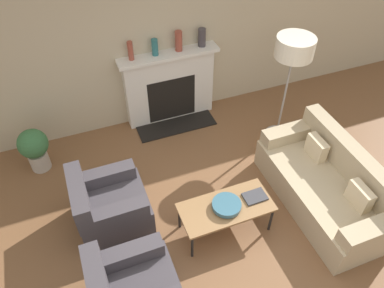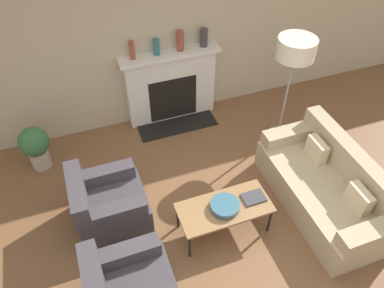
{
  "view_description": "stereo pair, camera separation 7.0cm",
  "coord_description": "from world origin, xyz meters",
  "px_view_note": "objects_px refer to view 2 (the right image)",
  "views": [
    {
      "loc": [
        -1.16,
        -2.03,
        3.94
      ],
      "look_at": [
        0.15,
        1.35,
        0.45
      ],
      "focal_mm": 35.0,
      "sensor_mm": 36.0,
      "label": 1
    },
    {
      "loc": [
        -1.1,
        -2.06,
        3.94
      ],
      "look_at": [
        0.15,
        1.35,
        0.45
      ],
      "focal_mm": 35.0,
      "sensor_mm": 36.0,
      "label": 2
    }
  ],
  "objects_px": {
    "book": "(254,197)",
    "potted_plant": "(35,145)",
    "floor_lamp": "(295,54)",
    "mantel_vase_center_left": "(156,47)",
    "couch": "(326,187)",
    "bowl": "(225,206)",
    "mantel_vase_right": "(204,38)",
    "mantel_vase_left": "(132,50)",
    "fireplace": "(171,87)",
    "coffee_table": "(224,209)",
    "mantel_vase_center_right": "(180,41)",
    "armchair_far": "(107,204)"
  },
  "relations": [
    {
      "from": "couch",
      "to": "bowl",
      "type": "bearing_deg",
      "value": -92.6
    },
    {
      "from": "couch",
      "to": "floor_lamp",
      "type": "height_order",
      "value": "floor_lamp"
    },
    {
      "from": "coffee_table",
      "to": "mantel_vase_right",
      "type": "xyz_separation_m",
      "value": [
        0.62,
        2.3,
        0.9
      ]
    },
    {
      "from": "mantel_vase_center_right",
      "to": "floor_lamp",
      "type": "bearing_deg",
      "value": -40.05
    },
    {
      "from": "mantel_vase_center_left",
      "to": "potted_plant",
      "type": "relative_size",
      "value": 0.36
    },
    {
      "from": "couch",
      "to": "mantel_vase_right",
      "type": "relative_size",
      "value": 7.04
    },
    {
      "from": "bowl",
      "to": "mantel_vase_right",
      "type": "relative_size",
      "value": 1.27
    },
    {
      "from": "couch",
      "to": "potted_plant",
      "type": "bearing_deg",
      "value": -119.94
    },
    {
      "from": "armchair_far",
      "to": "mantel_vase_center_left",
      "type": "height_order",
      "value": "mantel_vase_center_left"
    },
    {
      "from": "coffee_table",
      "to": "book",
      "type": "xyz_separation_m",
      "value": [
        0.37,
        0.0,
        0.05
      ]
    },
    {
      "from": "book",
      "to": "floor_lamp",
      "type": "relative_size",
      "value": 0.16
    },
    {
      "from": "couch",
      "to": "armchair_far",
      "type": "xyz_separation_m",
      "value": [
        -2.63,
        0.69,
        -0.01
      ]
    },
    {
      "from": "mantel_vase_left",
      "to": "mantel_vase_center_left",
      "type": "height_order",
      "value": "mantel_vase_left"
    },
    {
      "from": "bowl",
      "to": "couch",
      "type": "bearing_deg",
      "value": -2.6
    },
    {
      "from": "mantel_vase_right",
      "to": "potted_plant",
      "type": "distance_m",
      "value": 2.81
    },
    {
      "from": "armchair_far",
      "to": "book",
      "type": "distance_m",
      "value": 1.76
    },
    {
      "from": "potted_plant",
      "to": "bowl",
      "type": "bearing_deg",
      "value": -43.23
    },
    {
      "from": "potted_plant",
      "to": "book",
      "type": "bearing_deg",
      "value": -38.15
    },
    {
      "from": "couch",
      "to": "book",
      "type": "distance_m",
      "value": 1.01
    },
    {
      "from": "couch",
      "to": "bowl",
      "type": "xyz_separation_m",
      "value": [
        -1.37,
        0.06,
        0.17
      ]
    },
    {
      "from": "mantel_vase_right",
      "to": "fireplace",
      "type": "bearing_deg",
      "value": -178.46
    },
    {
      "from": "coffee_table",
      "to": "mantel_vase_center_left",
      "type": "xyz_separation_m",
      "value": [
        -0.1,
        2.3,
        0.89
      ]
    },
    {
      "from": "bowl",
      "to": "potted_plant",
      "type": "xyz_separation_m",
      "value": [
        -2.0,
        1.88,
        -0.09
      ]
    },
    {
      "from": "coffee_table",
      "to": "couch",
      "type": "bearing_deg",
      "value": -3.14
    },
    {
      "from": "bowl",
      "to": "mantel_vase_right",
      "type": "bearing_deg",
      "value": 74.95
    },
    {
      "from": "mantel_vase_center_left",
      "to": "book",
      "type": "bearing_deg",
      "value": -78.51
    },
    {
      "from": "armchair_far",
      "to": "mantel_vase_right",
      "type": "xyz_separation_m",
      "value": [
        1.88,
        1.68,
        1.01
      ]
    },
    {
      "from": "fireplace",
      "to": "mantel_vase_center_right",
      "type": "height_order",
      "value": "mantel_vase_center_right"
    },
    {
      "from": "couch",
      "to": "floor_lamp",
      "type": "distance_m",
      "value": 1.75
    },
    {
      "from": "fireplace",
      "to": "coffee_table",
      "type": "relative_size",
      "value": 1.38
    },
    {
      "from": "fireplace",
      "to": "bowl",
      "type": "relative_size",
      "value": 4.43
    },
    {
      "from": "armchair_far",
      "to": "mantel_vase_center_right",
      "type": "bearing_deg",
      "value": -42.27
    },
    {
      "from": "book",
      "to": "potted_plant",
      "type": "bearing_deg",
      "value": 141.44
    },
    {
      "from": "book",
      "to": "mantel_vase_center_right",
      "type": "xyz_separation_m",
      "value": [
        -0.11,
        2.3,
        0.87
      ]
    },
    {
      "from": "couch",
      "to": "potted_plant",
      "type": "height_order",
      "value": "couch"
    },
    {
      "from": "couch",
      "to": "armchair_far",
      "type": "distance_m",
      "value": 2.72
    },
    {
      "from": "coffee_table",
      "to": "bowl",
      "type": "bearing_deg",
      "value": -110.22
    },
    {
      "from": "bowl",
      "to": "book",
      "type": "relative_size",
      "value": 1.26
    },
    {
      "from": "couch",
      "to": "bowl",
      "type": "distance_m",
      "value": 1.38
    },
    {
      "from": "mantel_vase_center_left",
      "to": "potted_plant",
      "type": "xyz_separation_m",
      "value": [
        -1.91,
        -0.43,
        -0.9
      ]
    },
    {
      "from": "book",
      "to": "potted_plant",
      "type": "relative_size",
      "value": 0.4
    },
    {
      "from": "floor_lamp",
      "to": "book",
      "type": "bearing_deg",
      "value": -131.34
    },
    {
      "from": "bowl",
      "to": "mantel_vase_center_left",
      "type": "xyz_separation_m",
      "value": [
        -0.09,
        2.31,
        0.81
      ]
    },
    {
      "from": "floor_lamp",
      "to": "mantel_vase_center_left",
      "type": "height_order",
      "value": "floor_lamp"
    },
    {
      "from": "book",
      "to": "mantel_vase_right",
      "type": "height_order",
      "value": "mantel_vase_right"
    },
    {
      "from": "mantel_vase_right",
      "to": "mantel_vase_left",
      "type": "bearing_deg",
      "value": 180.0
    },
    {
      "from": "couch",
      "to": "coffee_table",
      "type": "xyz_separation_m",
      "value": [
        -1.37,
        0.07,
        0.09
      ]
    },
    {
      "from": "armchair_far",
      "to": "potted_plant",
      "type": "xyz_separation_m",
      "value": [
        -0.74,
        1.25,
        0.09
      ]
    },
    {
      "from": "bowl",
      "to": "mantel_vase_center_right",
      "type": "bearing_deg",
      "value": 83.49
    },
    {
      "from": "armchair_far",
      "to": "mantel_vase_left",
      "type": "height_order",
      "value": "mantel_vase_left"
    }
  ]
}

